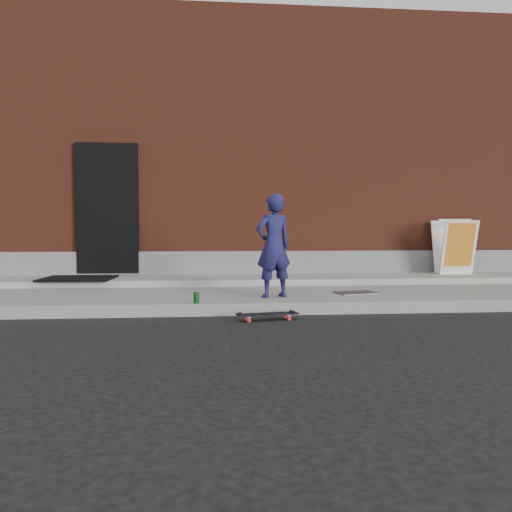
{
  "coord_description": "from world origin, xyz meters",
  "views": [
    {
      "loc": [
        -0.8,
        -5.91,
        1.03
      ],
      "look_at": [
        -0.21,
        0.8,
        0.68
      ],
      "focal_mm": 35.0,
      "sensor_mm": 36.0,
      "label": 1
    }
  ],
  "objects": [
    {
      "name": "ground",
      "position": [
        0.0,
        0.0,
        0.0
      ],
      "size": [
        80.0,
        80.0,
        0.0
      ],
      "primitive_type": "plane",
      "color": "black",
      "rests_on": "ground"
    },
    {
      "name": "sidewalk",
      "position": [
        0.0,
        1.5,
        0.07
      ],
      "size": [
        20.0,
        3.0,
        0.15
      ],
      "primitive_type": "cube",
      "color": "gray",
      "rests_on": "ground"
    },
    {
      "name": "apron",
      "position": [
        0.0,
        2.4,
        0.2
      ],
      "size": [
        20.0,
        1.2,
        0.1
      ],
      "primitive_type": "cube",
      "color": "gray",
      "rests_on": "sidewalk"
    },
    {
      "name": "building",
      "position": [
        -0.0,
        6.99,
        2.5
      ],
      "size": [
        20.0,
        8.1,
        5.0
      ],
      "color": "maroon",
      "rests_on": "ground"
    },
    {
      "name": "child",
      "position": [
        -0.0,
        0.53,
        0.82
      ],
      "size": [
        0.57,
        0.47,
        1.35
      ],
      "primitive_type": "imported",
      "rotation": [
        0.0,
        0.0,
        3.49
      ],
      "color": "#1C1B4D",
      "rests_on": "sidewalk"
    },
    {
      "name": "skateboard",
      "position": [
        -0.17,
        -0.31,
        0.06
      ],
      "size": [
        0.7,
        0.3,
        0.08
      ],
      "color": "red",
      "rests_on": "ground"
    },
    {
      "name": "pizza_sign",
      "position": [
        3.47,
        2.55,
        0.74
      ],
      "size": [
        0.61,
        0.71,
        0.97
      ],
      "color": "white",
      "rests_on": "apron"
    },
    {
      "name": "soda_can",
      "position": [
        -0.99,
        0.05,
        0.22
      ],
      "size": [
        0.1,
        0.1,
        0.14
      ],
      "primitive_type": "cylinder",
      "rotation": [
        0.0,
        0.0,
        0.4
      ],
      "color": "#1B8729",
      "rests_on": "sidewalk"
    },
    {
      "name": "doormat",
      "position": [
        -2.9,
        2.13,
        0.27
      ],
      "size": [
        1.1,
        0.91,
        0.03
      ],
      "primitive_type": "cube",
      "rotation": [
        0.0,
        0.0,
        -0.04
      ],
      "color": "black",
      "rests_on": "apron"
    },
    {
      "name": "utility_plate",
      "position": [
        1.19,
        0.81,
        0.16
      ],
      "size": [
        0.61,
        0.46,
        0.02
      ],
      "primitive_type": "cube",
      "rotation": [
        0.0,
        0.0,
        0.21
      ],
      "color": "#4B4C50",
      "rests_on": "sidewalk"
    }
  ]
}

